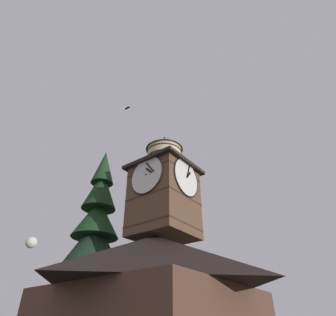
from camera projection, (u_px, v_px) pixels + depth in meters
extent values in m
pyramid|color=black|center=(154.00, 262.00, 18.48)|extent=(11.23, 11.40, 3.39)
cube|color=brown|center=(164.00, 203.00, 21.43)|extent=(4.04, 4.04, 5.36)
cube|color=#432E20|center=(164.00, 230.00, 20.35)|extent=(4.08, 4.08, 0.10)
cube|color=#432E20|center=(164.00, 203.00, 21.42)|extent=(4.08, 4.08, 0.10)
cube|color=#432E20|center=(164.00, 179.00, 22.48)|extent=(4.08, 4.08, 0.10)
cylinder|color=white|center=(186.00, 177.00, 21.17)|extent=(2.94, 0.10, 2.94)
torus|color=black|center=(186.00, 177.00, 21.16)|extent=(3.04, 0.10, 3.04)
cube|color=black|center=(189.00, 175.00, 21.43)|extent=(0.55, 0.04, 0.65)
cube|color=black|center=(188.00, 171.00, 21.56)|extent=(0.47, 0.04, 1.17)
sphere|color=black|center=(187.00, 177.00, 21.11)|extent=(0.10, 0.10, 0.10)
cylinder|color=white|center=(147.00, 175.00, 20.84)|extent=(0.10, 2.94, 2.94)
torus|color=black|center=(146.00, 175.00, 20.83)|extent=(0.10, 3.04, 3.04)
cube|color=black|center=(149.00, 170.00, 20.77)|extent=(0.04, 0.61, 0.60)
cube|color=black|center=(150.00, 167.00, 20.83)|extent=(0.04, 0.81, 1.00)
sphere|color=black|center=(146.00, 174.00, 20.77)|extent=(0.10, 0.10, 0.10)
cube|color=#2D231E|center=(164.00, 170.00, 22.92)|extent=(4.74, 4.74, 0.25)
cylinder|color=beige|center=(164.00, 159.00, 23.47)|extent=(2.79, 2.79, 1.83)
cylinder|color=#2D2319|center=(164.00, 166.00, 23.15)|extent=(2.85, 2.85, 0.10)
cylinder|color=#2D2319|center=(164.00, 159.00, 23.47)|extent=(2.85, 2.85, 0.10)
cylinder|color=#2D2319|center=(164.00, 153.00, 23.79)|extent=(2.85, 2.85, 0.10)
cone|color=#384251|center=(164.00, 144.00, 24.26)|extent=(3.09, 3.09, 1.16)
sphere|color=#2D3847|center=(164.00, 138.00, 24.62)|extent=(0.16, 0.16, 0.16)
cone|color=#17321C|center=(84.00, 315.00, 20.05)|extent=(6.41, 6.41, 3.71)
cone|color=#1C3C1C|center=(89.00, 276.00, 21.40)|extent=(5.53, 5.53, 3.95)
cone|color=#1A3221|center=(94.00, 243.00, 22.70)|extent=(4.64, 4.64, 3.99)
cone|color=#183E1B|center=(97.00, 218.00, 23.80)|extent=(3.75, 3.75, 3.28)
cone|color=#19351A|center=(101.00, 189.00, 25.19)|extent=(2.87, 2.87, 3.69)
cone|color=#1A391D|center=(104.00, 167.00, 26.38)|extent=(1.98, 1.98, 3.32)
sphere|color=silver|center=(31.00, 243.00, 55.58)|extent=(2.18, 2.18, 2.18)
ellipsoid|color=black|center=(128.00, 108.00, 28.36)|extent=(0.25, 0.14, 0.14)
cube|color=black|center=(129.00, 107.00, 28.29)|extent=(0.18, 0.30, 0.11)
cube|color=black|center=(126.00, 108.00, 28.43)|extent=(0.18, 0.30, 0.11)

